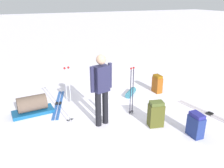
{
  "coord_description": "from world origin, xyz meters",
  "views": [
    {
      "loc": [
        2.28,
        5.13,
        2.85
      ],
      "look_at": [
        0.0,
        0.0,
        0.7
      ],
      "focal_mm": 36.53,
      "sensor_mm": 36.0,
      "label": 1
    }
  ],
  "objects_px": {
    "ski_poles_planted_far": "(132,89)",
    "thermos_bottle": "(96,102)",
    "ski_poles_planted_near": "(68,93)",
    "backpack_small_spare": "(156,114)",
    "sleeping_mat_rolled": "(131,93)",
    "backpack_large_dark": "(196,125)",
    "ski_pair_near": "(209,114)",
    "skier_standing": "(101,87)",
    "gear_sled": "(32,106)",
    "ski_pair_far": "(59,104)",
    "backpack_bright": "(157,84)"
  },
  "relations": [
    {
      "from": "ski_poles_planted_near",
      "to": "backpack_bright",
      "type": "bearing_deg",
      "value": -166.68
    },
    {
      "from": "thermos_bottle",
      "to": "sleeping_mat_rolled",
      "type": "bearing_deg",
      "value": -168.21
    },
    {
      "from": "backpack_bright",
      "to": "thermos_bottle",
      "type": "height_order",
      "value": "backpack_bright"
    },
    {
      "from": "skier_standing",
      "to": "backpack_small_spare",
      "type": "xyz_separation_m",
      "value": [
        -1.12,
        0.58,
        -0.65
      ]
    },
    {
      "from": "ski_pair_far",
      "to": "backpack_small_spare",
      "type": "bearing_deg",
      "value": 131.9
    },
    {
      "from": "ski_pair_near",
      "to": "ski_poles_planted_near",
      "type": "xyz_separation_m",
      "value": [
        3.38,
        -1.11,
        0.76
      ]
    },
    {
      "from": "skier_standing",
      "to": "backpack_large_dark",
      "type": "relative_size",
      "value": 3.08
    },
    {
      "from": "backpack_small_spare",
      "to": "gear_sled",
      "type": "xyz_separation_m",
      "value": [
        2.57,
        -1.8,
        -0.08
      ]
    },
    {
      "from": "ski_pair_far",
      "to": "backpack_small_spare",
      "type": "distance_m",
      "value": 2.79
    },
    {
      "from": "backpack_small_spare",
      "to": "thermos_bottle",
      "type": "distance_m",
      "value": 1.8
    },
    {
      "from": "sleeping_mat_rolled",
      "to": "ski_poles_planted_far",
      "type": "bearing_deg",
      "value": 62.01
    },
    {
      "from": "thermos_bottle",
      "to": "ski_pair_near",
      "type": "bearing_deg",
      "value": 146.29
    },
    {
      "from": "ski_pair_far",
      "to": "gear_sled",
      "type": "distance_m",
      "value": 0.79
    },
    {
      "from": "ski_pair_far",
      "to": "sleeping_mat_rolled",
      "type": "xyz_separation_m",
      "value": [
        -2.17,
        0.27,
        0.08
      ]
    },
    {
      "from": "ski_pair_near",
      "to": "sleeping_mat_rolled",
      "type": "xyz_separation_m",
      "value": [
        1.27,
        -1.93,
        0.08
      ]
    },
    {
      "from": "sleeping_mat_rolled",
      "to": "backpack_bright",
      "type": "bearing_deg",
      "value": 173.18
    },
    {
      "from": "ski_pair_near",
      "to": "thermos_bottle",
      "type": "distance_m",
      "value": 3.01
    },
    {
      "from": "ski_poles_planted_far",
      "to": "gear_sled",
      "type": "height_order",
      "value": "ski_poles_planted_far"
    },
    {
      "from": "skier_standing",
      "to": "ski_pair_near",
      "type": "distance_m",
      "value": 2.95
    },
    {
      "from": "ski_poles_planted_far",
      "to": "thermos_bottle",
      "type": "height_order",
      "value": "ski_poles_planted_far"
    },
    {
      "from": "backpack_small_spare",
      "to": "gear_sled",
      "type": "height_order",
      "value": "backpack_small_spare"
    },
    {
      "from": "backpack_small_spare",
      "to": "ski_poles_planted_near",
      "type": "height_order",
      "value": "ski_poles_planted_near"
    },
    {
      "from": "skier_standing",
      "to": "sleeping_mat_rolled",
      "type": "height_order",
      "value": "skier_standing"
    },
    {
      "from": "ski_poles_planted_far",
      "to": "backpack_small_spare",
      "type": "bearing_deg",
      "value": 108.04
    },
    {
      "from": "ski_pair_far",
      "to": "thermos_bottle",
      "type": "height_order",
      "value": "thermos_bottle"
    },
    {
      "from": "sleeping_mat_rolled",
      "to": "thermos_bottle",
      "type": "xyz_separation_m",
      "value": [
        1.23,
        0.26,
        0.04
      ]
    },
    {
      "from": "thermos_bottle",
      "to": "ski_poles_planted_near",
      "type": "bearing_deg",
      "value": 32.51
    },
    {
      "from": "backpack_small_spare",
      "to": "backpack_large_dark",
      "type": "bearing_deg",
      "value": 127.43
    },
    {
      "from": "backpack_large_dark",
      "to": "sleeping_mat_rolled",
      "type": "height_order",
      "value": "backpack_large_dark"
    },
    {
      "from": "backpack_large_dark",
      "to": "backpack_small_spare",
      "type": "xyz_separation_m",
      "value": [
        0.54,
        -0.71,
        0.03
      ]
    },
    {
      "from": "backpack_large_dark",
      "to": "sleeping_mat_rolled",
      "type": "xyz_separation_m",
      "value": [
        0.23,
        -2.51,
        -0.18
      ]
    },
    {
      "from": "gear_sled",
      "to": "ski_pair_far",
      "type": "bearing_deg",
      "value": -159.72
    },
    {
      "from": "backpack_small_spare",
      "to": "ski_poles_planted_near",
      "type": "bearing_deg",
      "value": -28.83
    },
    {
      "from": "ski_pair_near",
      "to": "sleeping_mat_rolled",
      "type": "relative_size",
      "value": 3.52
    },
    {
      "from": "backpack_large_dark",
      "to": "thermos_bottle",
      "type": "relative_size",
      "value": 2.12
    },
    {
      "from": "skier_standing",
      "to": "ski_pair_near",
      "type": "relative_size",
      "value": 0.88
    },
    {
      "from": "ski_pair_far",
      "to": "ski_poles_planted_far",
      "type": "distance_m",
      "value": 2.2
    },
    {
      "from": "backpack_large_dark",
      "to": "ski_pair_near",
      "type": "bearing_deg",
      "value": -150.93
    },
    {
      "from": "ski_poles_planted_far",
      "to": "gear_sled",
      "type": "xyz_separation_m",
      "value": [
        2.33,
        -1.06,
        -0.48
      ]
    },
    {
      "from": "ski_poles_planted_near",
      "to": "thermos_bottle",
      "type": "distance_m",
      "value": 1.22
    },
    {
      "from": "backpack_bright",
      "to": "gear_sled",
      "type": "xyz_separation_m",
      "value": [
        3.78,
        -0.11,
        -0.05
      ]
    },
    {
      "from": "backpack_small_spare",
      "to": "backpack_bright",
      "type": "bearing_deg",
      "value": -125.41
    },
    {
      "from": "backpack_bright",
      "to": "thermos_bottle",
      "type": "relative_size",
      "value": 2.18
    },
    {
      "from": "ski_pair_near",
      "to": "gear_sled",
      "type": "height_order",
      "value": "gear_sled"
    },
    {
      "from": "skier_standing",
      "to": "thermos_bottle",
      "type": "height_order",
      "value": "skier_standing"
    },
    {
      "from": "ski_pair_far",
      "to": "backpack_large_dark",
      "type": "height_order",
      "value": "backpack_large_dark"
    },
    {
      "from": "backpack_small_spare",
      "to": "thermos_bottle",
      "type": "height_order",
      "value": "backpack_small_spare"
    },
    {
      "from": "gear_sled",
      "to": "thermos_bottle",
      "type": "relative_size",
      "value": 4.06
    },
    {
      "from": "ski_pair_far",
      "to": "ski_poles_planted_far",
      "type": "relative_size",
      "value": 1.41
    },
    {
      "from": "backpack_small_spare",
      "to": "sleeping_mat_rolled",
      "type": "bearing_deg",
      "value": -99.97
    }
  ]
}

